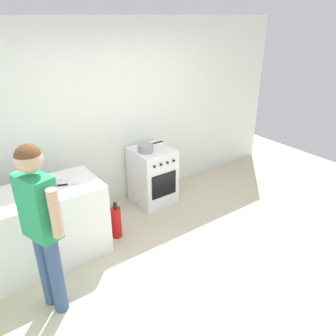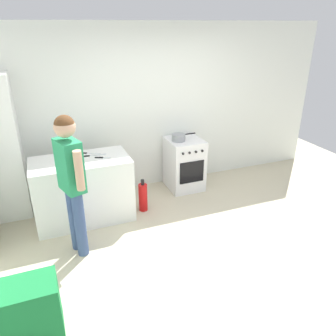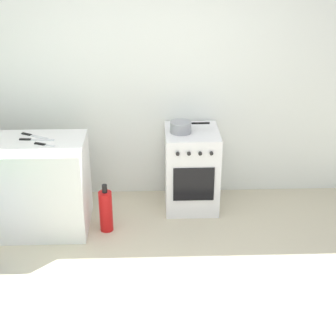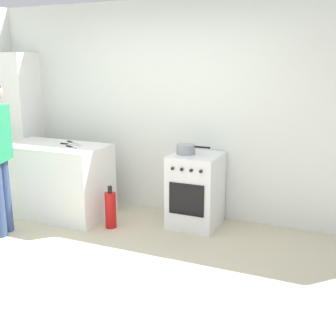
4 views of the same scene
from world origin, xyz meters
name	(u,v)px [view 1 (image 1 of 4)]	position (x,y,z in m)	size (l,w,h in m)	color
ground_plane	(204,268)	(0.00, 0.00, 0.00)	(8.00, 8.00, 0.00)	beige
back_wall	(116,117)	(0.00, 1.95, 1.30)	(6.00, 0.10, 2.60)	silver
counter_unit	(45,226)	(-1.35, 1.20, 0.45)	(1.30, 0.70, 0.90)	white
oven_left	(152,176)	(0.35, 1.58, 0.43)	(0.55, 0.62, 0.85)	white
pot	(146,148)	(0.23, 1.55, 0.91)	(0.40, 0.22, 0.11)	gray
knife_paring	(65,185)	(-1.07, 1.15, 0.91)	(0.20, 0.10, 0.01)	silver
knife_chef	(47,181)	(-1.20, 1.37, 0.90)	(0.29, 0.18, 0.01)	silver
knife_carving	(53,183)	(-1.16, 1.27, 0.90)	(0.33, 0.06, 0.01)	silver
person	(40,217)	(-1.53, 0.47, 1.03)	(0.29, 0.55, 1.70)	#384C7A
fire_extinguisher	(116,222)	(-0.52, 1.10, 0.22)	(0.13, 0.13, 0.50)	red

